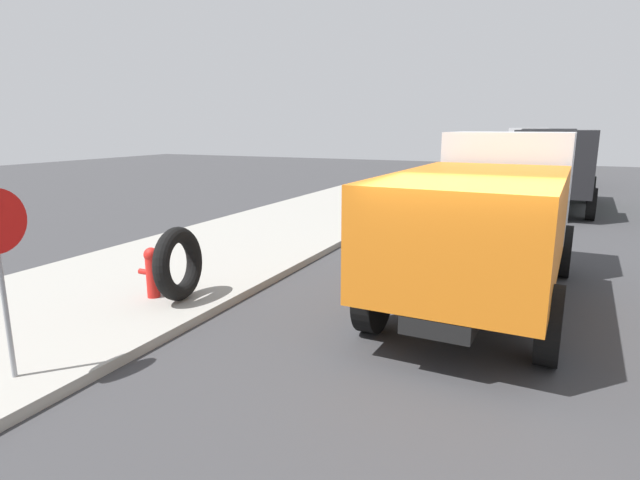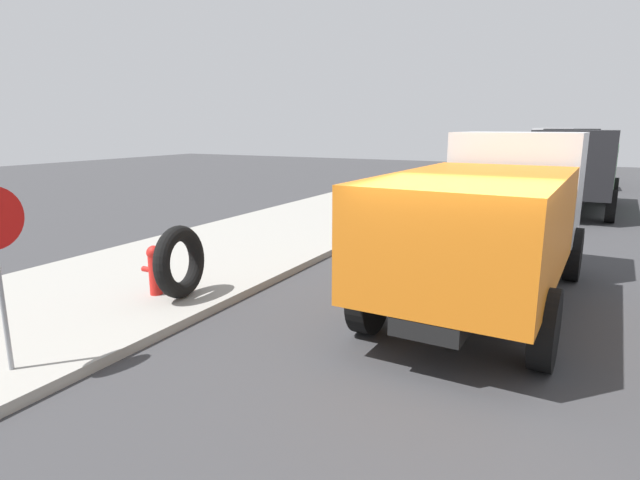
% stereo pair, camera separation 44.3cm
% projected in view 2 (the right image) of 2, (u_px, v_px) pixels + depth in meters
% --- Properties ---
extents(ground_plane, '(80.00, 80.00, 0.00)m').
position_uv_depth(ground_plane, '(452.00, 356.00, 7.11)').
color(ground_plane, '#38383A').
extents(sidewalk_curb, '(36.00, 5.00, 0.15)m').
position_uv_depth(sidewalk_curb, '(120.00, 285.00, 10.03)').
color(sidewalk_curb, '#99968E').
rests_on(sidewalk_curb, ground).
extents(fire_hydrant, '(0.25, 0.58, 0.90)m').
position_uv_depth(fire_hydrant, '(155.00, 269.00, 9.17)').
color(fire_hydrant, red).
rests_on(fire_hydrant, sidewalk_curb).
extents(loose_tire, '(1.32, 0.51, 1.30)m').
position_uv_depth(loose_tire, '(180.00, 262.00, 8.98)').
color(loose_tire, black).
rests_on(loose_tire, sidewalk_curb).
extents(dump_truck_orange, '(7.10, 3.03, 3.00)m').
position_uv_depth(dump_truck_orange, '(493.00, 213.00, 9.13)').
color(dump_truck_orange, orange).
rests_on(dump_truck_orange, ground).
extents(dump_truck_green, '(7.10, 3.05, 3.00)m').
position_uv_depth(dump_truck_green, '(577.00, 168.00, 19.01)').
color(dump_truck_green, '#237033').
rests_on(dump_truck_green, ground).
extents(dump_truck_gray, '(7.02, 2.85, 3.00)m').
position_uv_depth(dump_truck_gray, '(571.00, 155.00, 27.71)').
color(dump_truck_gray, slate).
rests_on(dump_truck_gray, ground).
extents(dump_truck_yellow, '(7.08, 2.98, 3.00)m').
position_uv_depth(dump_truck_yellow, '(553.00, 148.00, 36.83)').
color(dump_truck_yellow, gold).
rests_on(dump_truck_yellow, ground).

